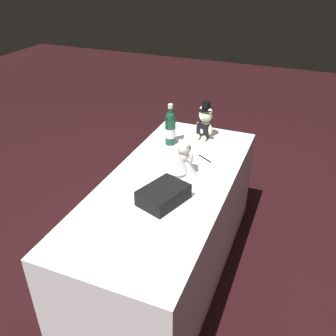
% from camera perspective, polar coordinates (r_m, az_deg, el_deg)
% --- Properties ---
extents(ground_plane, '(12.00, 12.00, 0.00)m').
position_cam_1_polar(ground_plane, '(2.86, 0.00, -15.19)').
color(ground_plane, black).
extents(reception_table, '(1.84, 0.79, 0.77)m').
position_cam_1_polar(reception_table, '(2.60, 0.00, -9.26)').
color(reception_table, white).
rests_on(reception_table, ground_plane).
extents(teddy_bear_groom, '(0.14, 0.14, 0.30)m').
position_cam_1_polar(teddy_bear_groom, '(2.89, 5.74, 6.98)').
color(teddy_bear_groom, beige).
rests_on(teddy_bear_groom, reception_table).
extents(teddy_bear_bride, '(0.23, 0.20, 0.24)m').
position_cam_1_polar(teddy_bear_bride, '(2.39, 2.21, 1.18)').
color(teddy_bear_bride, white).
rests_on(teddy_bear_bride, reception_table).
extents(champagne_bottle, '(0.08, 0.08, 0.32)m').
position_cam_1_polar(champagne_bottle, '(2.78, 0.37, 6.33)').
color(champagne_bottle, '#133D29').
rests_on(champagne_bottle, reception_table).
extents(signing_pen, '(0.08, 0.12, 0.01)m').
position_cam_1_polar(signing_pen, '(2.64, 5.72, 1.51)').
color(signing_pen, black).
rests_on(signing_pen, reception_table).
extents(gift_case_black, '(0.33, 0.28, 0.10)m').
position_cam_1_polar(gift_case_black, '(2.16, -0.72, -4.22)').
color(gift_case_black, black).
rests_on(gift_case_black, reception_table).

